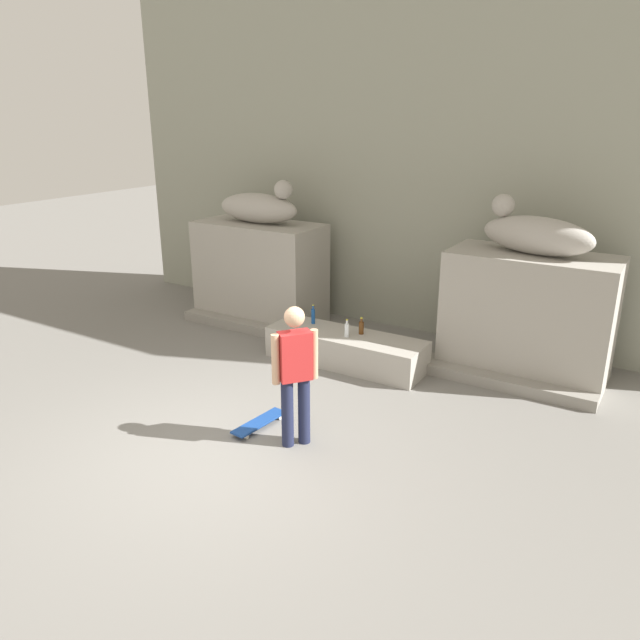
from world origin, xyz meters
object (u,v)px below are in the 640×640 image
(bottle_clear, at_px, (347,330))
(bottle_brown, at_px, (361,327))
(skateboard, at_px, (259,422))
(bottle_blue, at_px, (313,316))
(statue_reclining_right, at_px, (535,233))
(skater, at_px, (295,371))
(statue_reclining_left, at_px, (260,207))

(bottle_clear, xyz_separation_m, bottle_brown, (0.13, 0.22, -0.01))
(skateboard, height_order, bottle_blue, bottle_blue)
(skateboard, bearing_deg, bottle_blue, 22.96)
(statue_reclining_right, relative_size, bottle_brown, 6.45)
(skater, relative_size, bottle_blue, 5.42)
(statue_reclining_left, bearing_deg, skater, -48.37)
(skateboard, bearing_deg, bottle_clear, 6.07)
(statue_reclining_left, relative_size, bottle_blue, 5.21)
(skateboard, height_order, bottle_clear, bottle_clear)
(skater, distance_m, skateboard, 1.05)
(bottle_brown, bearing_deg, skater, -79.23)
(skateboard, xyz_separation_m, bottle_blue, (-0.75, 2.44, 0.54))
(bottle_clear, distance_m, bottle_blue, 0.78)
(bottle_clear, height_order, bottle_brown, bottle_clear)
(statue_reclining_right, height_order, skater, statue_reclining_right)
(statue_reclining_right, distance_m, bottle_brown, 2.78)
(statue_reclining_left, xyz_separation_m, skater, (3.02, -3.43, -1.15))
(skater, bearing_deg, bottle_blue, 66.19)
(statue_reclining_right, relative_size, bottle_clear, 6.16)
(skateboard, distance_m, bottle_brown, 2.47)
(statue_reclining_right, height_order, bottle_brown, statue_reclining_right)
(skateboard, relative_size, bottle_blue, 2.65)
(bottle_brown, bearing_deg, bottle_blue, 178.28)
(bottle_blue, xyz_separation_m, bottle_brown, (0.87, -0.03, -0.02))
(skater, height_order, bottle_blue, skater)
(statue_reclining_right, height_order, bottle_blue, statue_reclining_right)
(statue_reclining_left, distance_m, skater, 4.71)
(statue_reclining_right, bearing_deg, skater, 77.69)
(statue_reclining_left, relative_size, bottle_brown, 6.13)
(skater, bearing_deg, statue_reclining_left, 79.42)
(statue_reclining_right, distance_m, skateboard, 4.53)
(statue_reclining_left, height_order, statue_reclining_right, same)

